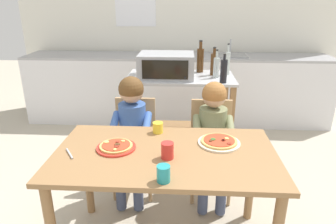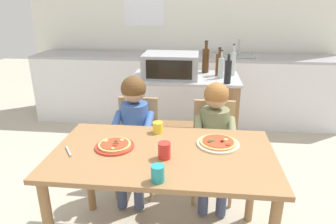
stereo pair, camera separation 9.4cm
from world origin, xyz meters
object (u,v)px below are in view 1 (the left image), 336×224
at_px(bottle_squat_spirits, 224,71).
at_px(kitchen_island_cart, 180,105).
at_px(child_in_blue_striped_shirt, 131,123).
at_px(drinking_cup_yellow, 158,128).
at_px(dining_chair_right, 211,142).
at_px(toaster_oven, 166,65).
at_px(child_in_olive_shirt, 213,129).
at_px(drinking_cup_red, 167,151).
at_px(serving_spoon, 69,154).
at_px(pizza_plate_red_rimmed, 116,147).
at_px(drinking_cup_teal, 163,174).
at_px(bottle_dark_olive_oil, 200,59).
at_px(dining_chair_left, 135,139).
at_px(bottle_tall_green_wine, 227,63).
at_px(dining_table, 165,167).
at_px(bottle_clear_vinegar, 214,64).
at_px(pizza_plate_cream, 219,142).
at_px(bottle_brown_beer, 216,67).

bearing_deg(bottle_squat_spirits, kitchen_island_cart, 149.93).
relative_size(child_in_blue_striped_shirt, drinking_cup_yellow, 13.68).
distance_m(dining_chair_right, child_in_blue_striped_shirt, 0.69).
height_order(kitchen_island_cart, bottle_squat_spirits, bottle_squat_spirits).
relative_size(toaster_oven, child_in_olive_shirt, 0.52).
relative_size(drinking_cup_red, serving_spoon, 0.70).
height_order(pizza_plate_red_rimmed, drinking_cup_teal, drinking_cup_teal).
height_order(child_in_olive_shirt, drinking_cup_red, child_in_olive_shirt).
height_order(bottle_dark_olive_oil, drinking_cup_yellow, bottle_dark_olive_oil).
bearing_deg(toaster_oven, dining_chair_left, -114.90).
xyz_separation_m(dining_chair_left, drinking_cup_red, (0.33, -0.76, 0.30)).
distance_m(toaster_oven, bottle_tall_green_wine, 0.61).
xyz_separation_m(dining_table, drinking_cup_yellow, (-0.07, 0.29, 0.14)).
bearing_deg(bottle_clear_vinegar, pizza_plate_cream, -92.41).
xyz_separation_m(bottle_dark_olive_oil, pizza_plate_cream, (0.08, -1.30, -0.29)).
bearing_deg(bottle_brown_beer, pizza_plate_cream, -93.42).
height_order(bottle_tall_green_wine, bottle_squat_spirits, bottle_tall_green_wine).
bearing_deg(serving_spoon, dining_table, 6.48).
xyz_separation_m(drinking_cup_yellow, serving_spoon, (-0.50, -0.35, -0.03)).
xyz_separation_m(bottle_clear_vinegar, pizza_plate_cream, (-0.05, -1.18, -0.27)).
relative_size(bottle_dark_olive_oil, serving_spoon, 2.29).
distance_m(bottle_clear_vinegar, bottle_tall_green_wine, 0.13).
xyz_separation_m(bottle_tall_green_wine, drinking_cup_teal, (-0.51, -1.65, -0.25)).
bearing_deg(kitchen_island_cart, bottle_squat_spirits, -30.07).
distance_m(bottle_squat_spirits, pizza_plate_cream, 0.93).
bearing_deg(bottle_tall_green_wine, kitchen_island_cart, -168.43).
xyz_separation_m(dining_table, dining_chair_right, (0.34, 0.67, -0.15)).
height_order(bottle_tall_green_wine, pizza_plate_cream, bottle_tall_green_wine).
distance_m(dining_chair_right, serving_spoon, 1.20).
relative_size(child_in_blue_striped_shirt, serving_spoon, 7.33).
relative_size(bottle_squat_spirits, drinking_cup_red, 2.63).
bearing_deg(kitchen_island_cart, bottle_dark_olive_oil, 44.77).
bearing_deg(bottle_brown_beer, kitchen_island_cart, 173.69).
distance_m(bottle_squat_spirits, child_in_olive_shirt, 0.60).
bearing_deg(bottle_dark_olive_oil, bottle_brown_beer, -58.14).
bearing_deg(kitchen_island_cart, drinking_cup_teal, -92.02).
height_order(child_in_blue_striped_shirt, serving_spoon, child_in_blue_striped_shirt).
bearing_deg(drinking_cup_red, dining_chair_right, 66.65).
bearing_deg(child_in_olive_shirt, kitchen_island_cart, 111.71).
relative_size(dining_chair_left, dining_chair_right, 1.00).
relative_size(bottle_dark_olive_oil, dining_chair_left, 0.40).
relative_size(bottle_clear_vinegar, serving_spoon, 1.95).
xyz_separation_m(bottle_brown_beer, pizza_plate_red_rimmed, (-0.72, -1.17, -0.26)).
height_order(kitchen_island_cart, dining_table, kitchen_island_cart).
relative_size(dining_table, child_in_blue_striped_shirt, 1.33).
xyz_separation_m(bottle_clear_vinegar, drinking_cup_teal, (-0.38, -1.63, -0.24)).
xyz_separation_m(kitchen_island_cart, bottle_squat_spirits, (0.39, -0.22, 0.41)).
distance_m(dining_table, child_in_olive_shirt, 0.65).
height_order(toaster_oven, pizza_plate_red_rimmed, toaster_oven).
height_order(bottle_dark_olive_oil, drinking_cup_red, bottle_dark_olive_oil).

